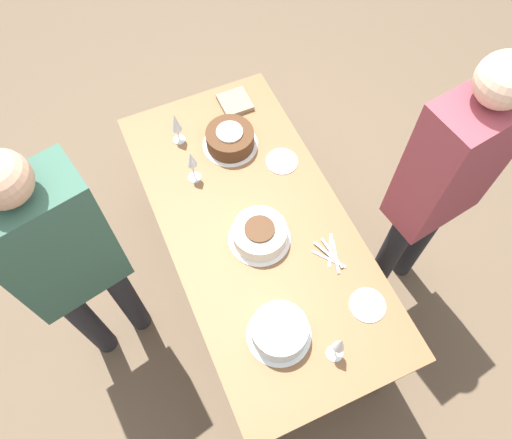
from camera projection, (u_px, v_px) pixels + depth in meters
The scene contains 14 objects.
ground_plane at pixel (256, 281), 3.00m from camera, with size 12.00×12.00×0.00m, color brown.
dining_table at pixel (256, 234), 2.45m from camera, with size 1.77×0.85×0.72m.
cake_center_white at pixel (260, 234), 2.29m from camera, with size 0.29×0.29×0.10m.
cake_front_chocolate at pixel (230, 139), 2.55m from camera, with size 0.29×0.29×0.11m.
cake_back_decorated at pixel (279, 332), 2.06m from camera, with size 0.28×0.28×0.11m.
wine_glass_near at pixel (176, 123), 2.49m from camera, with size 0.06×0.06×0.20m.
wine_glass_far at pixel (192, 161), 2.37m from camera, with size 0.07×0.07×0.21m.
wine_glass_extra at pixel (339, 345), 1.95m from camera, with size 0.07×0.07×0.21m.
dessert_plate_left at pixel (368, 305), 2.17m from camera, with size 0.16×0.16×0.01m.
dessert_plate_right at pixel (282, 161), 2.54m from camera, with size 0.16×0.16×0.01m.
fork_pile at pixel (331, 254), 2.28m from camera, with size 0.20×0.13×0.01m.
napkin_stack at pixel (235, 102), 2.71m from camera, with size 0.17×0.16×0.03m.
person_cutting at pixel (444, 181), 2.10m from camera, with size 0.27×0.43×1.73m.
person_watching at pixel (66, 259), 1.97m from camera, with size 0.30×0.44×1.67m.
Camera 1 is at (-1.02, 0.45, 2.81)m, focal length 35.00 mm.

